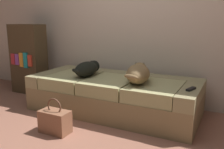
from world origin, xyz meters
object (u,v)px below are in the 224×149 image
at_px(dog_tan, 138,73).
at_px(tv_remote, 191,89).
at_px(bookshelf, 29,59).
at_px(dog_dark, 88,69).
at_px(couch, 114,95).
at_px(handbag, 55,121).

xyz_separation_m(dog_tan, tv_remote, (0.61, -0.06, -0.10)).
bearing_deg(tv_remote, bookshelf, -169.99).
relative_size(dog_tan, tv_remote, 4.15).
bearing_deg(bookshelf, dog_dark, -10.09).
bearing_deg(tv_remote, dog_dark, -166.71).
bearing_deg(tv_remote, dog_tan, -168.66).
bearing_deg(dog_dark, tv_remote, -3.44).
bearing_deg(dog_dark, dog_tan, -1.74).
bearing_deg(couch, dog_tan, -12.78).
bearing_deg(dog_tan, bookshelf, 172.88).
height_order(couch, dog_dark, dog_dark).
distance_m(dog_dark, handbag, 0.89).
bearing_deg(handbag, dog_dark, 95.73).
xyz_separation_m(dog_tan, handbag, (-0.63, -0.76, -0.44)).
bearing_deg(handbag, bookshelf, 143.29).
xyz_separation_m(couch, handbag, (-0.27, -0.84, -0.10)).
height_order(dog_dark, tv_remote, dog_dark).
bearing_deg(dog_tan, tv_remote, -5.40).
height_order(dog_tan, bookshelf, bookshelf).
relative_size(couch, handbag, 5.62).
relative_size(dog_tan, bookshelf, 0.57).
bearing_deg(dog_dark, handbag, -84.27).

